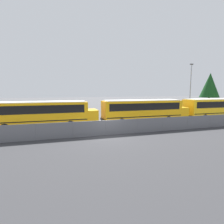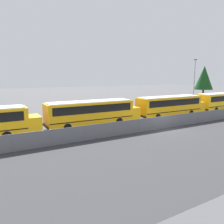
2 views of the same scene
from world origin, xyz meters
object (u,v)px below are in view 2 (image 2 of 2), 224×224
at_px(light_pole, 194,81).
at_px(tree_0, 204,78).
at_px(school_bus_2, 92,111).
at_px(school_bus_3, 171,105).
at_px(school_bus_4, 223,100).

height_order(light_pole, tree_0, light_pole).
xyz_separation_m(school_bus_2, light_pole, (25.63, 6.89, 3.20)).
distance_m(school_bus_3, tree_0, 27.12).
bearing_deg(school_bus_2, school_bus_3, -0.58).
relative_size(school_bus_3, school_bus_4, 1.00).
xyz_separation_m(school_bus_4, light_pole, (0.76, 6.93, 3.20)).
relative_size(school_bus_2, school_bus_4, 1.00).
relative_size(school_bus_2, tree_0, 1.41).
distance_m(school_bus_2, school_bus_4, 24.87).
bearing_deg(school_bus_4, school_bus_2, 179.90).
bearing_deg(light_pole, school_bus_2, -164.96).
xyz_separation_m(school_bus_2, school_bus_4, (24.87, -0.04, 0.00)).
distance_m(light_pole, tree_0, 11.93).
bearing_deg(tree_0, school_bus_3, -151.55).
bearing_deg(school_bus_4, tree_0, 48.66).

